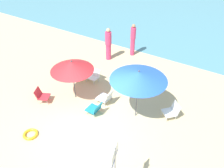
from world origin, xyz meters
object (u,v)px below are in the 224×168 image
Objects in this scene: person_c at (80,73)px; warning_sign at (114,168)px; beach_chair_c at (95,108)px; beach_chair_d at (41,95)px; beach_chair_e at (172,111)px; person_a at (133,40)px; person_b at (108,44)px; beach_chair_a at (106,97)px; umbrella_blue at (139,76)px; swim_ring at (30,134)px; beach_chair_b at (93,75)px; umbrella_red at (72,66)px.

warning_sign reaches higher than person_c.
person_c is at bearing -37.28° from beach_chair_c.
warning_sign is at bearing -47.76° from beach_chair_d.
beach_chair_c is 2.87m from beach_chair_e.
person_a is 1.01× the size of person_b.
beach_chair_a is 3.60m from person_b.
warning_sign is (4.62, -1.92, 1.14)m from beach_chair_d.
umbrella_blue reaches higher than swim_ring.
beach_chair_b is at bearing -53.41° from person_c.
swim_ring is at bearing 158.33° from person_a.
person_c is at bearing 120.40° from warning_sign.
beach_chair_c is 5.01m from person_a.
person_c reaches higher than swim_ring.
person_b reaches higher than beach_chair_e.
person_a is 0.78× the size of warning_sign.
swim_ring is at bearing -4.62° from beach_chair_e.
beach_chair_a is at bearing 174.25° from person_a.
beach_chair_a is 0.35× the size of person_a.
beach_chair_c is 2.32m from beach_chair_d.
warning_sign is (-0.15, -3.84, 1.14)m from beach_chair_e.
person_a reaches higher than swim_ring.
person_a is at bearing -77.85° from beach_chair_c.
person_b is (-3.18, 3.06, -0.95)m from umbrella_blue.
umbrella_red is 1.95× the size of person_c.
beach_chair_d is 0.29× the size of warning_sign.
beach_chair_c is 4.27m from person_b.
beach_chair_e is (3.80, 1.00, -1.21)m from umbrella_red.
person_c is (-0.56, 1.04, -1.07)m from umbrella_red.
beach_chair_a is 4.27m from person_a.
person_c is (-1.85, 1.44, 0.17)m from beach_chair_c.
umbrella_red is (-2.63, -0.35, -0.30)m from umbrella_blue.
person_c is at bearing -54.67° from beach_chair_b.
beach_chair_a is 0.94× the size of beach_chair_d.
umbrella_blue is at bearing -5.64° from beach_chair_d.
person_c reaches higher than beach_chair_a.
beach_chair_b reaches higher than beach_chair_c.
warning_sign is (1.01, -3.20, -0.36)m from umbrella_blue.
beach_chair_a reaches higher than beach_chair_b.
person_c is 0.41× the size of warning_sign.
warning_sign reaches higher than umbrella_red.
umbrella_blue is 3.24m from beach_chair_b.
umbrella_red reaches higher than person_c.
person_a reaches higher than beach_chair_c.
person_b is (-4.35, 2.41, 0.56)m from beach_chair_e.
beach_chair_b is 3.87m from beach_chair_e.
umbrella_blue is 3.14× the size of beach_chair_d.
person_a is (-1.00, 4.88, 0.61)m from beach_chair_c.
beach_chair_c is (0.01, -0.77, -0.02)m from beach_chair_a.
person_a is at bearing 97.74° from warning_sign.
warning_sign reaches higher than umbrella_blue.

